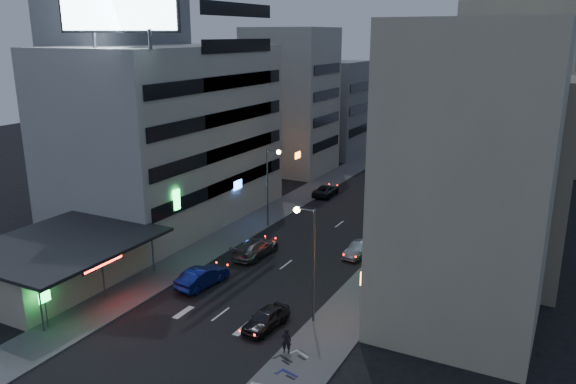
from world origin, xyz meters
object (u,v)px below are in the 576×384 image
Objects in this scene: parked_car_right_mid at (359,249)px; parked_car_left at (326,190)px; road_car_blue at (202,277)px; parked_car_right_near at (266,319)px; scooter_blue at (299,368)px; scooter_black_a at (283,380)px; scooter_silver_a at (273,377)px; person at (286,340)px; scooter_silver_b at (310,350)px; parked_car_right_far at (391,214)px; road_car_silver at (255,247)px; scooter_black_b at (294,354)px.

parked_car_right_mid is 19.57m from parked_car_left.
parked_car_left is 28.08m from road_car_blue.
scooter_blue is (4.52, -4.13, -0.03)m from parked_car_right_near.
scooter_black_a is at bearing -46.57° from parked_car_right_near.
scooter_silver_a reaches higher than scooter_blue.
parked_car_right_mid is 2.00× the size of scooter_silver_a.
parked_car_right_near is 0.85× the size of road_car_blue.
parked_car_right_near is at bearing 23.62° from scooter_silver_a.
person is at bearing 6.31° from scooter_silver_a.
road_car_blue is at bearing 89.31° from scooter_silver_b.
person is 0.86× the size of scooter_silver_a.
parked_car_right_far is 3.35× the size of person.
road_car_silver is 3.05× the size of scooter_blue.
person is 1.18m from scooter_black_b.
parked_car_left is 2.74× the size of scooter_black_b.
person is at bearing -76.68° from parked_car_right_mid.
parked_car_right_mid reaches higher than scooter_black_b.
scooter_silver_a is at bearing 125.36° from road_car_silver.
person is (12.12, -33.65, 0.31)m from parked_car_left.
scooter_silver_a reaches higher than scooter_silver_b.
parked_car_right_mid is at bearing -2.19° from scooter_silver_a.
road_car_blue is 2.79× the size of scooter_black_b.
person is at bearing 129.18° from road_car_silver.
road_car_silver is 2.78× the size of scooter_silver_a.
parked_car_right_near is 2.43× the size of person.
scooter_black_a reaches higher than scooter_silver_b.
scooter_silver_a is at bearing 106.13° from parked_car_left.
parked_car_right_near is 2.30× the size of scooter_silver_b.
person reaches higher than road_car_blue.
scooter_black_a is 1.01× the size of scooter_silver_a.
scooter_silver_a is (3.68, -5.65, 0.02)m from parked_car_right_near.
scooter_silver_a is (0.96, -3.41, -0.24)m from person.
parked_car_right_near is at bearing 87.85° from scooter_silver_b.
person is (2.72, -2.24, 0.26)m from parked_car_right_near.
scooter_black_a is 2.74m from scooter_black_b.
scooter_silver_b is (0.67, 0.88, 0.02)m from scooter_black_b.
road_car_blue is at bearing 87.95° from road_car_silver.
parked_car_right_far reaches higher than road_car_blue.
parked_car_right_near is 1.04× the size of parked_car_right_mid.
parked_car_right_mid is 20.76m from scooter_black_a.
scooter_silver_b is at bearing 133.56° from road_car_silver.
person is (10.38, -5.63, 0.17)m from road_car_blue.
road_car_blue is (-8.36, -22.15, -0.03)m from parked_car_right_far.
person is (2.02, -27.78, 0.14)m from parked_car_right_far.
scooter_black_a is 1.12× the size of scooter_silver_b.
road_car_blue is 2.41× the size of scooter_black_a.
road_car_silver is 18.88m from scooter_blue.
scooter_black_b is at bearing 107.38° from parked_car_left.
scooter_blue is at bearing 108.07° from parked_car_left.
scooter_silver_b is (1.54, 0.15, -0.30)m from person.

